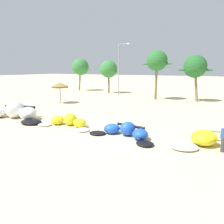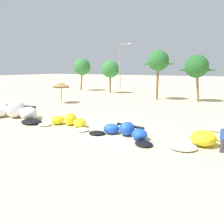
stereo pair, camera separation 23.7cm
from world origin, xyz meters
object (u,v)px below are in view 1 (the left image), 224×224
object	(u,v)px
kite_left_of_center	(126,131)
lamppost_west	(120,67)
palm_left	(109,69)
beach_umbrella_near_van	(60,85)
kite_far_left	(12,112)
kite_left	(68,121)
palm_left_of_gap	(157,61)
palm_leftmost	(80,67)
person_near_kites	(224,139)
palm_center_left	(195,67)

from	to	relation	value
kite_left_of_center	lamppost_west	size ratio (longest dim) A/B	0.60
kite_left_of_center	palm_left	xyz separation A→B (m)	(-14.49, 23.61, 4.25)
kite_left_of_center	beach_umbrella_near_van	xyz separation A→B (m)	(-14.38, 9.34, 2.15)
kite_far_left	kite_left	xyz separation A→B (m)	(6.56, 0.45, -0.23)
lamppost_west	palm_left_of_gap	bearing A→B (deg)	-14.15
kite_left	palm_left_of_gap	size ratio (longest dim) A/B	0.69
kite_far_left	palm_leftmost	world-z (taller)	palm_leftmost
kite_far_left	kite_left	bearing A→B (deg)	3.92
palm_leftmost	person_near_kites	bearing A→B (deg)	-41.11
beach_umbrella_near_van	person_near_kites	distance (m)	22.71
kite_left_of_center	palm_left_of_gap	size ratio (longest dim) A/B	0.72
kite_left	palm_center_left	bearing A→B (deg)	69.53
kite_far_left	beach_umbrella_near_van	bearing A→B (deg)	103.81
kite_left	palm_left	distance (m)	25.37
palm_left	palm_left_of_gap	world-z (taller)	palm_left_of_gap
kite_far_left	beach_umbrella_near_van	size ratio (longest dim) A/B	2.79
beach_umbrella_near_van	palm_left_of_gap	world-z (taller)	palm_left_of_gap
kite_left_of_center	palm_leftmost	world-z (taller)	palm_leftmost
palm_left	lamppost_west	world-z (taller)	lamppost_west
kite_far_left	lamppost_west	distance (m)	21.67
person_near_kites	lamppost_west	xyz separation A→B (m)	(-17.09, 20.98, 4.29)
kite_far_left	palm_leftmost	bearing A→B (deg)	112.13
kite_left	lamppost_west	world-z (taller)	lamppost_west
kite_left	palm_left_of_gap	xyz separation A→B (m)	(1.90, 18.89, 5.50)
palm_left	palm_center_left	bearing A→B (deg)	-12.53
kite_far_left	palm_left	bearing A→B (deg)	95.88
kite_left_of_center	person_near_kites	xyz separation A→B (m)	(6.26, 0.02, 0.43)
palm_left_of_gap	palm_center_left	xyz separation A→B (m)	(5.45, 0.80, -0.86)
lamppost_west	palm_leftmost	bearing A→B (deg)	161.18
palm_center_left	lamppost_west	size ratio (longest dim) A/B	0.74
palm_left_of_gap	palm_center_left	world-z (taller)	palm_left_of_gap
palm_center_left	person_near_kites	bearing A→B (deg)	-77.58
kite_far_left	kite_left_of_center	xyz separation A→B (m)	(12.04, 0.17, -0.24)
person_near_kites	palm_center_left	distance (m)	20.86
palm_left	lamppost_west	xyz separation A→B (m)	(3.66, -2.61, 0.47)
person_near_kites	palm_leftmost	distance (m)	38.05
beach_umbrella_near_van	person_near_kites	bearing A→B (deg)	-24.30
palm_leftmost	kite_left	bearing A→B (deg)	-55.76
kite_far_left	person_near_kites	world-z (taller)	kite_far_left
kite_left	person_near_kites	xyz separation A→B (m)	(11.74, -0.26, 0.42)
kite_left_of_center	lamppost_west	world-z (taller)	lamppost_west
kite_far_left	palm_left	xyz separation A→B (m)	(-2.45, 23.78, 4.01)
kite_left_of_center	person_near_kites	world-z (taller)	person_near_kites
beach_umbrella_near_van	person_near_kites	size ratio (longest dim) A/B	1.80
kite_left_of_center	palm_center_left	size ratio (longest dim) A/B	0.81
beach_umbrella_near_van	palm_leftmost	distance (m)	17.60
person_near_kites	palm_left	xyz separation A→B (m)	(-20.75, 23.59, 3.82)
kite_left	palm_left	xyz separation A→B (m)	(-9.01, 23.33, 4.24)
palm_center_left	kite_left_of_center	bearing A→B (deg)	-95.34
palm_left	palm_leftmost	bearing A→B (deg)	170.64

